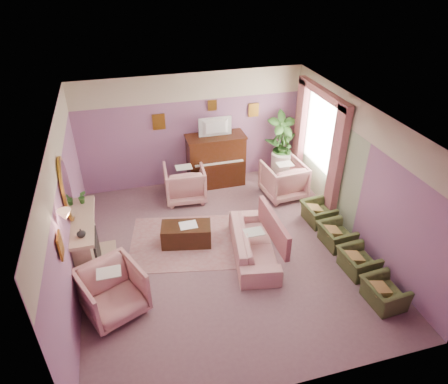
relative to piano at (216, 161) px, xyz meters
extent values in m
cube|color=#7D5962|center=(-0.50, -2.68, -0.65)|extent=(5.50, 6.00, 0.01)
cube|color=white|center=(-0.50, -2.68, 2.15)|extent=(5.50, 6.00, 0.01)
cube|color=slate|center=(-0.50, 0.32, 0.75)|extent=(5.50, 0.02, 2.80)
cube|color=slate|center=(-0.50, -5.68, 0.75)|extent=(5.50, 0.02, 2.80)
cube|color=slate|center=(-3.25, -2.68, 0.75)|extent=(0.02, 6.00, 2.80)
cube|color=slate|center=(2.25, -2.68, 0.75)|extent=(0.02, 6.00, 2.80)
cube|color=beige|center=(-0.50, 0.31, 1.82)|extent=(5.50, 0.01, 0.65)
cube|color=#9BB18C|center=(2.23, -1.38, 0.42)|extent=(0.01, 3.00, 2.15)
cube|color=tan|center=(-3.09, -2.48, -0.10)|extent=(0.30, 1.40, 1.10)
cube|color=black|center=(-2.99, -2.48, -0.25)|extent=(0.18, 0.72, 0.68)
cube|color=#FF5600|center=(-2.95, -2.48, -0.43)|extent=(0.06, 0.54, 0.10)
cube|color=tan|center=(-3.06, -2.48, 0.47)|extent=(0.40, 1.55, 0.07)
cube|color=tan|center=(-2.89, -2.48, -0.64)|extent=(0.55, 1.50, 0.02)
ellipsoid|color=#A87824|center=(-3.20, -2.48, 1.15)|extent=(0.04, 0.72, 1.20)
ellipsoid|color=white|center=(-3.17, -2.48, 1.15)|extent=(0.01, 0.60, 1.06)
cone|color=#E4A17A|center=(-3.12, -3.53, 1.33)|extent=(0.20, 0.20, 0.16)
cube|color=#3C1B0D|center=(0.00, 0.00, 0.00)|extent=(1.40, 0.60, 1.30)
cube|color=#3C1B0D|center=(0.00, -0.35, 0.07)|extent=(1.30, 0.12, 0.06)
cube|color=silver|center=(0.00, -0.35, 0.11)|extent=(1.20, 0.08, 0.02)
cube|color=#3C1B0D|center=(0.00, 0.00, 0.66)|extent=(1.45, 0.65, 0.04)
imported|color=black|center=(0.00, -0.05, 0.95)|extent=(0.80, 0.12, 0.48)
cube|color=#A87824|center=(-1.30, 0.28, 1.07)|extent=(0.30, 0.03, 0.38)
cube|color=#A87824|center=(1.05, 0.28, 1.13)|extent=(0.26, 0.03, 0.34)
cube|color=#A87824|center=(0.00, 0.28, 1.35)|extent=(0.22, 0.03, 0.26)
cube|color=#A87824|center=(-3.21, -3.88, 1.07)|extent=(0.03, 0.28, 0.36)
cube|color=silver|center=(2.20, -1.13, 1.05)|extent=(0.03, 1.40, 1.80)
cube|color=#9D565D|center=(2.12, -2.05, 0.65)|extent=(0.16, 0.34, 2.60)
cube|color=#9D565D|center=(2.12, -0.21, 0.65)|extent=(0.16, 0.34, 2.60)
cube|color=#9D565D|center=(2.12, -1.13, 1.91)|extent=(0.16, 2.20, 0.16)
imported|color=#2D6023|center=(-3.05, -1.93, 0.64)|extent=(0.16, 0.16, 0.28)
imported|color=beige|center=(-3.05, -2.98, 0.58)|extent=(0.16, 0.16, 0.16)
cube|color=#A77173|center=(-1.09, -2.18, -0.64)|extent=(2.80, 2.25, 0.01)
cube|color=#321C0E|center=(-1.19, -2.20, -0.43)|extent=(1.08, 0.70, 0.45)
cube|color=white|center=(-1.14, -2.20, -0.20)|extent=(0.35, 0.28, 0.01)
imported|color=#D2948F|center=(0.02, -2.89, -0.26)|extent=(0.65, 1.95, 0.79)
cube|color=#9D565D|center=(0.42, -2.89, -0.05)|extent=(0.10, 1.48, 0.54)
imported|color=#D2948F|center=(-0.90, -0.50, -0.17)|extent=(0.93, 0.93, 0.96)
imported|color=#D2948F|center=(1.44, -0.98, -0.17)|extent=(0.93, 0.93, 0.96)
imported|color=#D2948F|center=(-2.68, -3.64, -0.17)|extent=(0.93, 0.93, 0.96)
imported|color=#424D26|center=(1.75, -4.68, -0.35)|extent=(0.49, 0.70, 0.60)
imported|color=#424D26|center=(1.75, -3.86, -0.35)|extent=(0.49, 0.70, 0.60)
imported|color=#424D26|center=(1.75, -3.04, -0.35)|extent=(0.49, 0.70, 0.60)
imported|color=#424D26|center=(1.75, -2.22, -0.35)|extent=(0.49, 0.70, 0.60)
cylinder|color=silver|center=(1.72, -0.14, -0.30)|extent=(0.52, 0.52, 0.70)
imported|color=#2D6023|center=(1.72, -0.14, 0.22)|extent=(0.30, 0.30, 0.34)
imported|color=#2D6023|center=(1.84, -0.24, 0.19)|extent=(0.16, 0.16, 0.28)
cylinder|color=brown|center=(1.71, -0.06, -0.48)|extent=(0.34, 0.34, 0.34)
imported|color=#2D6023|center=(1.71, -0.06, 0.41)|extent=(0.76, 0.76, 1.44)
camera|label=1|loc=(-2.15, -8.63, 4.64)|focal=32.00mm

